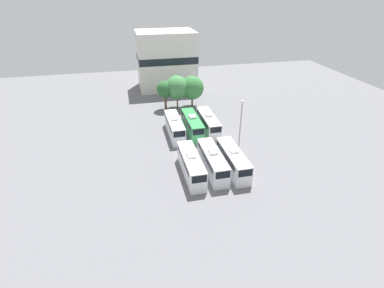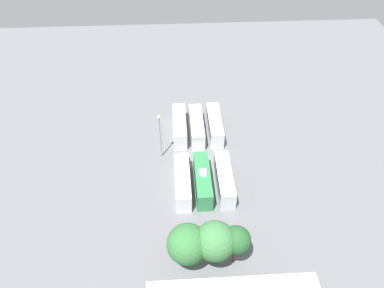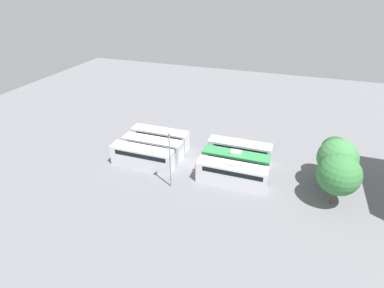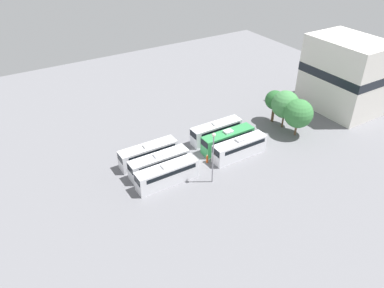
{
  "view_description": "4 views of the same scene",
  "coord_description": "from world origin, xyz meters",
  "px_view_note": "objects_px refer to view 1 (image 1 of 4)",
  "views": [
    {
      "loc": [
        -11.83,
        -44.53,
        26.25
      ],
      "look_at": [
        -1.87,
        -1.2,
        2.0
      ],
      "focal_mm": 28.0,
      "sensor_mm": 36.0,
      "label": 1
    },
    {
      "loc": [
        4.22,
        47.94,
        45.82
      ],
      "look_at": [
        1.36,
        -0.26,
        3.17
      ],
      "focal_mm": 35.0,
      "sensor_mm": 36.0,
      "label": 2
    },
    {
      "loc": [
        38.52,
        13.21,
        26.34
      ],
      "look_at": [
        -0.83,
        -0.36,
        3.07
      ],
      "focal_mm": 28.0,
      "sensor_mm": 36.0,
      "label": 3
    },
    {
      "loc": [
        44.84,
        -28.19,
        37.34
      ],
      "look_at": [
        -0.19,
        -0.44,
        3.16
      ],
      "focal_mm": 35.0,
      "sensor_mm": 36.0,
      "label": 4
    }
  ],
  "objects_px": {
    "bus_3": "(175,126)",
    "tree_0": "(165,89)",
    "worker_person": "(209,141)",
    "tree_2": "(192,88)",
    "light_pole": "(241,117)",
    "depot_building": "(166,60)",
    "bus_1": "(213,161)",
    "bus_4": "(192,124)",
    "bus_0": "(191,164)",
    "tree_1": "(177,87)",
    "bus_2": "(233,159)",
    "bus_5": "(208,122)"
  },
  "relations": [
    {
      "from": "bus_3",
      "to": "tree_0",
      "type": "xyz_separation_m",
      "value": [
        0.3,
        13.62,
        2.89
      ]
    },
    {
      "from": "bus_2",
      "to": "bus_3",
      "type": "bearing_deg",
      "value": 115.68
    },
    {
      "from": "bus_4",
      "to": "depot_building",
      "type": "distance_m",
      "value": 30.18
    },
    {
      "from": "bus_2",
      "to": "depot_building",
      "type": "relative_size",
      "value": 0.66
    },
    {
      "from": "tree_2",
      "to": "depot_building",
      "type": "relative_size",
      "value": 0.48
    },
    {
      "from": "bus_1",
      "to": "depot_building",
      "type": "height_order",
      "value": "depot_building"
    },
    {
      "from": "worker_person",
      "to": "tree_2",
      "type": "height_order",
      "value": "tree_2"
    },
    {
      "from": "bus_3",
      "to": "depot_building",
      "type": "xyz_separation_m",
      "value": [
        3.15,
        29.67,
        5.78
      ]
    },
    {
      "from": "bus_4",
      "to": "tree_0",
      "type": "relative_size",
      "value": 1.52
    },
    {
      "from": "bus_3",
      "to": "tree_2",
      "type": "height_order",
      "value": "tree_2"
    },
    {
      "from": "bus_4",
      "to": "bus_1",
      "type": "bearing_deg",
      "value": -89.88
    },
    {
      "from": "bus_2",
      "to": "light_pole",
      "type": "relative_size",
      "value": 1.12
    },
    {
      "from": "bus_4",
      "to": "worker_person",
      "type": "xyz_separation_m",
      "value": [
        1.88,
        -5.68,
        -1.06
      ]
    },
    {
      "from": "tree_2",
      "to": "bus_1",
      "type": "bearing_deg",
      "value": -96.4
    },
    {
      "from": "bus_3",
      "to": "tree_0",
      "type": "distance_m",
      "value": 13.92
    },
    {
      "from": "depot_building",
      "to": "bus_2",
      "type": "bearing_deg",
      "value": -85.28
    },
    {
      "from": "light_pole",
      "to": "depot_building",
      "type": "height_order",
      "value": "depot_building"
    },
    {
      "from": "bus_0",
      "to": "depot_building",
      "type": "xyz_separation_m",
      "value": [
        3.05,
        43.68,
        5.78
      ]
    },
    {
      "from": "light_pole",
      "to": "tree_0",
      "type": "bearing_deg",
      "value": 114.73
    },
    {
      "from": "bus_3",
      "to": "tree_2",
      "type": "xyz_separation_m",
      "value": [
        6.63,
        13.72,
        2.78
      ]
    },
    {
      "from": "bus_1",
      "to": "tree_1",
      "type": "bearing_deg",
      "value": 90.98
    },
    {
      "from": "bus_0",
      "to": "bus_1",
      "type": "xyz_separation_m",
      "value": [
        3.46,
        0.24,
        0.0
      ]
    },
    {
      "from": "tree_1",
      "to": "bus_2",
      "type": "bearing_deg",
      "value": -82.46
    },
    {
      "from": "tree_1",
      "to": "bus_0",
      "type": "bearing_deg",
      "value": -96.15
    },
    {
      "from": "bus_0",
      "to": "bus_4",
      "type": "xyz_separation_m",
      "value": [
        3.43,
        14.07,
        0.0
      ]
    },
    {
      "from": "bus_3",
      "to": "bus_5",
      "type": "xyz_separation_m",
      "value": [
        6.78,
        0.2,
        0.0
      ]
    },
    {
      "from": "tree_0",
      "to": "depot_building",
      "type": "relative_size",
      "value": 0.44
    },
    {
      "from": "tree_0",
      "to": "tree_1",
      "type": "xyz_separation_m",
      "value": [
        2.78,
        0.12,
        0.25
      ]
    },
    {
      "from": "bus_2",
      "to": "bus_4",
      "type": "height_order",
      "value": "same"
    },
    {
      "from": "bus_1",
      "to": "bus_4",
      "type": "relative_size",
      "value": 1.0
    },
    {
      "from": "bus_4",
      "to": "tree_2",
      "type": "height_order",
      "value": "tree_2"
    },
    {
      "from": "depot_building",
      "to": "light_pole",
      "type": "bearing_deg",
      "value": -79.37
    },
    {
      "from": "bus_3",
      "to": "light_pole",
      "type": "bearing_deg",
      "value": -37.58
    },
    {
      "from": "bus_3",
      "to": "tree_0",
      "type": "height_order",
      "value": "tree_0"
    },
    {
      "from": "light_pole",
      "to": "tree_2",
      "type": "relative_size",
      "value": 1.24
    },
    {
      "from": "tree_0",
      "to": "tree_2",
      "type": "height_order",
      "value": "tree_2"
    },
    {
      "from": "bus_4",
      "to": "tree_0",
      "type": "xyz_separation_m",
      "value": [
        -3.22,
        13.56,
        2.89
      ]
    },
    {
      "from": "bus_2",
      "to": "worker_person",
      "type": "height_order",
      "value": "bus_2"
    },
    {
      "from": "bus_0",
      "to": "bus_1",
      "type": "bearing_deg",
      "value": 4.01
    },
    {
      "from": "bus_3",
      "to": "bus_5",
      "type": "distance_m",
      "value": 6.78
    },
    {
      "from": "tree_0",
      "to": "depot_building",
      "type": "bearing_deg",
      "value": 79.96
    },
    {
      "from": "bus_0",
      "to": "bus_2",
      "type": "bearing_deg",
      "value": -0.44
    },
    {
      "from": "tree_0",
      "to": "bus_0",
      "type": "bearing_deg",
      "value": -90.44
    },
    {
      "from": "bus_2",
      "to": "bus_5",
      "type": "xyz_separation_m",
      "value": [
        0.02,
        14.26,
        0.0
      ]
    },
    {
      "from": "bus_3",
      "to": "worker_person",
      "type": "relative_size",
      "value": 6.27
    },
    {
      "from": "tree_0",
      "to": "depot_building",
      "type": "xyz_separation_m",
      "value": [
        2.84,
        16.06,
        2.89
      ]
    },
    {
      "from": "bus_0",
      "to": "bus_3",
      "type": "xyz_separation_m",
      "value": [
        -0.09,
        14.01,
        0.0
      ]
    },
    {
      "from": "tree_0",
      "to": "bus_4",
      "type": "bearing_deg",
      "value": -76.65
    },
    {
      "from": "bus_0",
      "to": "tree_2",
      "type": "bearing_deg",
      "value": 76.73
    },
    {
      "from": "light_pole",
      "to": "tree_1",
      "type": "relative_size",
      "value": 1.19
    }
  ]
}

